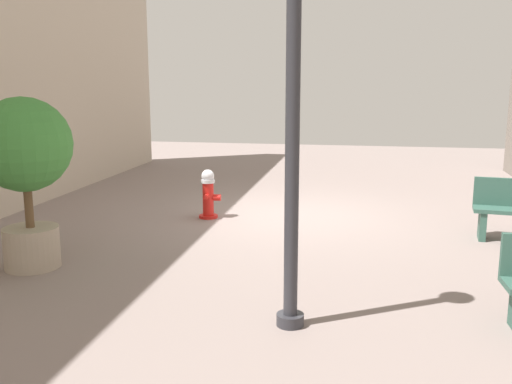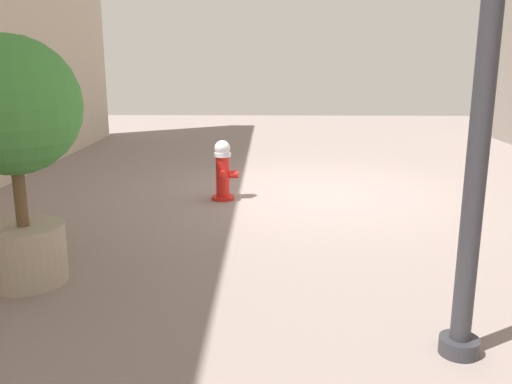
# 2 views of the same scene
# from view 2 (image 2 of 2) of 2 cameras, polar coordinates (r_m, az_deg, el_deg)

# --- Properties ---
(ground_plane) EXTENTS (23.40, 23.40, 0.00)m
(ground_plane) POSITION_cam_2_polar(r_m,az_deg,el_deg) (8.55, 6.48, -0.04)
(ground_plane) COLOR gray
(fire_hydrant) EXTENTS (0.40, 0.42, 0.88)m
(fire_hydrant) POSITION_cam_2_polar(r_m,az_deg,el_deg) (8.00, -3.46, 2.29)
(fire_hydrant) COLOR red
(fire_hydrant) RESTS_ON ground_plane
(planter_tree) EXTENTS (1.21, 1.21, 2.24)m
(planter_tree) POSITION_cam_2_polar(r_m,az_deg,el_deg) (5.24, -24.05, 6.22)
(planter_tree) COLOR tan
(planter_tree) RESTS_ON ground_plane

